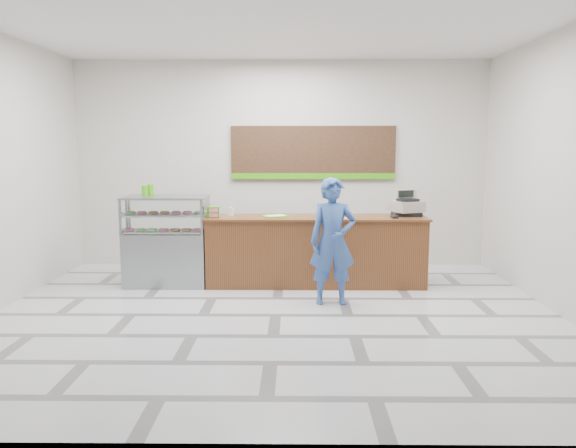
{
  "coord_description": "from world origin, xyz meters",
  "views": [
    {
      "loc": [
        0.23,
        -6.67,
        2.07
      ],
      "look_at": [
        0.14,
        0.9,
        1.01
      ],
      "focal_mm": 35.0,
      "sensor_mm": 36.0,
      "label": 1
    }
  ],
  "objects_px": {
    "display_case": "(167,240)",
    "cash_register": "(406,206)",
    "sales_counter": "(316,251)",
    "serving_tray": "(275,216)",
    "customer": "(333,241)"
  },
  "relations": [
    {
      "from": "display_case",
      "to": "cash_register",
      "type": "xyz_separation_m",
      "value": [
        3.58,
        0.15,
        0.5
      ]
    },
    {
      "from": "sales_counter",
      "to": "serving_tray",
      "type": "height_order",
      "value": "serving_tray"
    },
    {
      "from": "serving_tray",
      "to": "cash_register",
      "type": "bearing_deg",
      "value": -14.8
    },
    {
      "from": "cash_register",
      "to": "customer",
      "type": "distance_m",
      "value": 1.68
    },
    {
      "from": "sales_counter",
      "to": "cash_register",
      "type": "bearing_deg",
      "value": 6.19
    },
    {
      "from": "serving_tray",
      "to": "customer",
      "type": "xyz_separation_m",
      "value": [
        0.79,
        -0.96,
        -0.21
      ]
    },
    {
      "from": "sales_counter",
      "to": "serving_tray",
      "type": "distance_m",
      "value": 0.8
    },
    {
      "from": "sales_counter",
      "to": "customer",
      "type": "height_order",
      "value": "customer"
    },
    {
      "from": "sales_counter",
      "to": "display_case",
      "type": "relative_size",
      "value": 2.45
    },
    {
      "from": "display_case",
      "to": "serving_tray",
      "type": "xyz_separation_m",
      "value": [
        1.61,
        -0.04,
        0.36
      ]
    },
    {
      "from": "sales_counter",
      "to": "customer",
      "type": "xyz_separation_m",
      "value": [
        0.18,
        -1.0,
        0.31
      ]
    },
    {
      "from": "sales_counter",
      "to": "display_case",
      "type": "bearing_deg",
      "value": -179.99
    },
    {
      "from": "display_case",
      "to": "cash_register",
      "type": "bearing_deg",
      "value": 2.36
    },
    {
      "from": "customer",
      "to": "serving_tray",
      "type": "bearing_deg",
      "value": 127.13
    },
    {
      "from": "cash_register",
      "to": "customer",
      "type": "bearing_deg",
      "value": -157.59
    }
  ]
}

